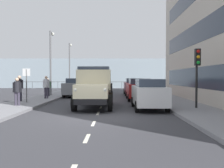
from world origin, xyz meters
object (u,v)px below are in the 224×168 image
at_px(truck_vintage_cream, 94,88).
at_px(pedestrian_couple_b, 19,86).
at_px(car_navy_oppositeside_1, 84,85).
at_px(lamp_post_far, 70,62).
at_px(car_red_kerbside_1, 139,89).
at_px(street_sign, 26,79).
at_px(pedestrian_near_railing, 48,86).
at_px(traffic_light_near, 197,65).
at_px(car_grey_oppositeside_0, 76,87).
at_px(car_maroon_kerbside_2, 133,86).
at_px(pedestrian_with_bag, 17,89).
at_px(car_white_kerbside_near, 149,94).
at_px(lamp_post_promenade, 51,57).
at_px(pedestrian_couple_a, 46,85).

relative_size(truck_vintage_cream, pedestrian_couple_b, 3.15).
bearing_deg(car_navy_oppositeside_1, lamp_post_far, -60.21).
distance_m(car_red_kerbside_1, street_sign, 8.51).
bearing_deg(car_navy_oppositeside_1, pedestrian_near_railing, 72.01).
xyz_separation_m(car_red_kerbside_1, traffic_light_near, (-2.52, 6.37, 1.58)).
bearing_deg(car_red_kerbside_1, pedestrian_couple_b, 16.38).
height_order(car_red_kerbside_1, street_sign, street_sign).
relative_size(car_navy_oppositeside_1, traffic_light_near, 1.46).
bearing_deg(car_grey_oppositeside_0, car_maroon_kerbside_2, -159.91).
xyz_separation_m(pedestrian_with_bag, street_sign, (0.11, -1.91, 0.57)).
relative_size(car_grey_oppositeside_0, lamp_post_far, 0.70).
distance_m(traffic_light_near, street_sign, 10.79).
relative_size(car_navy_oppositeside_1, pedestrian_with_bag, 2.84).
relative_size(car_white_kerbside_near, car_grey_oppositeside_0, 0.95).
bearing_deg(car_maroon_kerbside_2, traffic_light_near, 101.94).
distance_m(car_grey_oppositeside_0, street_sign, 7.25).
bearing_deg(truck_vintage_cream, pedestrian_with_bag, -0.92).
xyz_separation_m(car_navy_oppositeside_1, pedestrian_near_railing, (2.34, 7.22, 0.17)).
bearing_deg(street_sign, traffic_light_near, 163.49).
distance_m(pedestrian_with_bag, traffic_light_near, 10.36).
bearing_deg(lamp_post_far, street_sign, 90.42).
distance_m(lamp_post_far, street_sign, 17.23).
relative_size(truck_vintage_cream, car_red_kerbside_1, 1.30).
bearing_deg(lamp_post_promenade, pedestrian_couple_a, 98.87).
distance_m(car_white_kerbside_near, pedestrian_with_bag, 7.71).
relative_size(car_grey_oppositeside_0, pedestrian_near_railing, 2.78).
xyz_separation_m(car_maroon_kerbside_2, pedestrian_couple_b, (8.57, 8.08, 0.31)).
xyz_separation_m(truck_vintage_cream, pedestrian_couple_b, (5.43, -2.78, 0.03)).
distance_m(pedestrian_with_bag, street_sign, 2.00).
bearing_deg(pedestrian_with_bag, pedestrian_couple_a, -93.97).
relative_size(car_white_kerbside_near, pedestrian_with_bag, 2.53).
xyz_separation_m(car_maroon_kerbside_2, car_navy_oppositeside_1, (5.54, -4.05, 0.00)).
xyz_separation_m(car_maroon_kerbside_2, pedestrian_near_railing, (7.89, 3.17, 0.17)).
height_order(car_maroon_kerbside_2, pedestrian_with_bag, pedestrian_with_bag).
relative_size(truck_vintage_cream, pedestrian_near_railing, 3.60).
distance_m(car_grey_oppositeside_0, pedestrian_couple_b, 6.77).
relative_size(truck_vintage_cream, traffic_light_near, 1.76).
height_order(lamp_post_promenade, lamp_post_far, lamp_post_far).
distance_m(pedestrian_couple_a, lamp_post_far, 14.21).
height_order(traffic_light_near, street_sign, traffic_light_near).
relative_size(car_grey_oppositeside_0, car_navy_oppositeside_1, 0.94).
bearing_deg(car_white_kerbside_near, car_grey_oppositeside_0, -59.26).
bearing_deg(car_white_kerbside_near, pedestrian_with_bag, -4.19).
relative_size(car_grey_oppositeside_0, traffic_light_near, 1.36).
height_order(truck_vintage_cream, pedestrian_with_bag, truck_vintage_cream).
bearing_deg(car_red_kerbside_1, pedestrian_near_railing, -16.89).
bearing_deg(lamp_post_promenade, street_sign, 91.41).
bearing_deg(pedestrian_couple_a, car_grey_oppositeside_0, -115.84).
relative_size(car_red_kerbside_1, pedestrian_couple_a, 2.45).
bearing_deg(pedestrian_couple_b, car_white_kerbside_near, 159.11).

